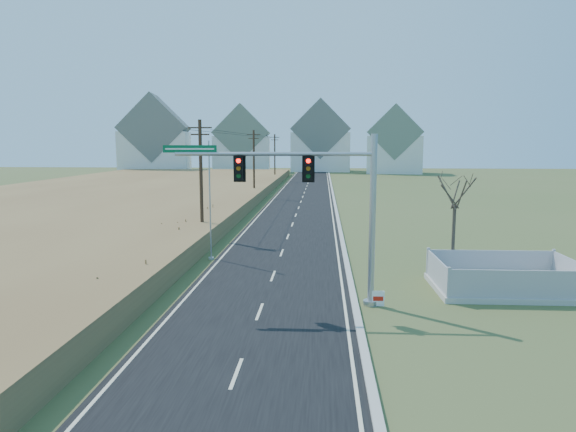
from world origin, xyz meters
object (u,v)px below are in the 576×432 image
Objects in this scene: fence_enclosure at (504,285)px; flagpole at (210,213)px; traffic_signal_mast at (330,202)px; open_sign at (378,298)px; bare_tree at (456,189)px.

flagpole reaches higher than fence_enclosure.
traffic_signal_mast is at bearing -49.80° from flagpole.
traffic_signal_mast is 4.83m from open_sign.
open_sign is 0.12× the size of bare_tree.
fence_enclosure is 5.45m from bare_tree.
bare_tree is (-2.00, 2.25, 4.54)m from fence_enclosure.
flagpole is at bearing 135.38° from open_sign.
bare_tree is at bearing 47.32° from open_sign.
fence_enclosure reaches higher than open_sign.
traffic_signal_mast is 10.13m from fence_enclosure.
traffic_signal_mast is 8.39m from bare_tree.
fence_enclosure is (8.72, 2.78, -4.36)m from traffic_signal_mast.
traffic_signal_mast is 11.40m from flagpole.
traffic_signal_mast is 1.60× the size of bare_tree.
open_sign is (-6.50, -2.96, 0.07)m from fence_enclosure.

